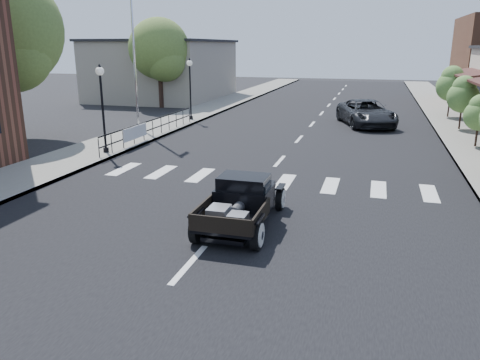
# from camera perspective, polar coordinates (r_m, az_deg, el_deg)

# --- Properties ---
(ground) EXTENTS (120.00, 120.00, 0.00)m
(ground) POSITION_cam_1_polar(r_m,az_deg,el_deg) (13.16, -1.27, -4.74)
(ground) COLOR black
(ground) RESTS_ON ground
(road) EXTENTS (14.00, 80.00, 0.02)m
(road) POSITION_cam_1_polar(r_m,az_deg,el_deg) (27.38, 8.22, 6.09)
(road) COLOR black
(road) RESTS_ON ground
(road_markings) EXTENTS (12.00, 60.00, 0.06)m
(road_markings) POSITION_cam_1_polar(r_m,az_deg,el_deg) (22.53, 6.38, 3.99)
(road_markings) COLOR silver
(road_markings) RESTS_ON ground
(sidewalk_left) EXTENTS (3.00, 80.00, 0.15)m
(sidewalk_left) POSITION_cam_1_polar(r_m,az_deg,el_deg) (29.74, -8.32, 6.99)
(sidewalk_left) COLOR gray
(sidewalk_left) RESTS_ON ground
(sidewalk_right) EXTENTS (3.00, 80.00, 0.15)m
(sidewalk_right) POSITION_cam_1_polar(r_m,az_deg,el_deg) (27.54, 26.06, 4.81)
(sidewalk_right) COLOR gray
(sidewalk_right) RESTS_ON ground
(low_building_left) EXTENTS (10.00, 12.00, 5.00)m
(low_building_left) POSITION_cam_1_polar(r_m,az_deg,el_deg) (43.96, -9.25, 13.02)
(low_building_left) COLOR gray
(low_building_left) RESTS_ON ground
(railing) EXTENTS (0.08, 10.00, 1.00)m
(railing) POSITION_cam_1_polar(r_m,az_deg,el_deg) (24.69, -10.60, 6.40)
(railing) COLOR black
(railing) RESTS_ON sidewalk_left
(banner) EXTENTS (0.04, 2.20, 0.60)m
(banner) POSITION_cam_1_polar(r_m,az_deg,el_deg) (22.94, -12.62, 5.06)
(banner) COLOR silver
(banner) RESTS_ON sidewalk_left
(lamp_post_b) EXTENTS (0.36, 0.36, 3.79)m
(lamp_post_b) POSITION_cam_1_polar(r_m,az_deg,el_deg) (21.19, -16.39, 8.29)
(lamp_post_b) COLOR black
(lamp_post_b) RESTS_ON sidewalk_left
(lamp_post_c) EXTENTS (0.36, 0.36, 3.79)m
(lamp_post_c) POSITION_cam_1_polar(r_m,az_deg,el_deg) (30.06, -6.08, 10.95)
(lamp_post_c) COLOR black
(lamp_post_c) RESTS_ON sidewalk_left
(flagpole) EXTENTS (0.12, 0.12, 10.93)m
(flagpole) POSITION_cam_1_polar(r_m,az_deg,el_deg) (27.03, -12.97, 17.67)
(flagpole) COLOR silver
(flagpole) RESTS_ON sidewalk_left
(big_tree_near) EXTENTS (5.61, 5.61, 8.25)m
(big_tree_near) POSITION_cam_1_polar(r_m,az_deg,el_deg) (26.51, -26.47, 13.25)
(big_tree_near) COLOR #50692D
(big_tree_near) RESTS_ON ground
(big_tree_far) EXTENTS (4.61, 4.61, 6.77)m
(big_tree_far) POSITION_cam_1_polar(r_m,az_deg,el_deg) (37.44, -9.75, 13.86)
(big_tree_far) COLOR #50692D
(big_tree_far) RESTS_ON ground
(small_tree_c) EXTENTS (1.39, 1.39, 2.31)m
(small_tree_c) POSITION_cam_1_polar(r_m,az_deg,el_deg) (24.35, 27.07, 6.36)
(small_tree_c) COLOR #4C7335
(small_tree_c) RESTS_ON sidewalk_right
(small_tree_d) EXTENTS (1.71, 1.71, 2.85)m
(small_tree_d) POSITION_cam_1_polar(r_m,az_deg,el_deg) (29.14, 25.45, 8.42)
(small_tree_d) COLOR #4C7335
(small_tree_d) RESTS_ON sidewalk_right
(small_tree_e) EXTENTS (1.91, 1.91, 3.18)m
(small_tree_e) POSITION_cam_1_polar(r_m,az_deg,el_deg) (33.92, 24.28, 9.70)
(small_tree_e) COLOR #4C7335
(small_tree_e) RESTS_ON sidewalk_right
(hotrod_pickup) EXTENTS (1.87, 3.99, 1.38)m
(hotrod_pickup) POSITION_cam_1_polar(r_m,az_deg,el_deg) (12.42, 0.26, -2.62)
(hotrod_pickup) COLOR black
(hotrod_pickup) RESTS_ON ground
(second_car) EXTENTS (4.14, 6.02, 1.53)m
(second_car) POSITION_cam_1_polar(r_m,az_deg,el_deg) (29.45, 15.13, 7.88)
(second_car) COLOR black
(second_car) RESTS_ON ground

